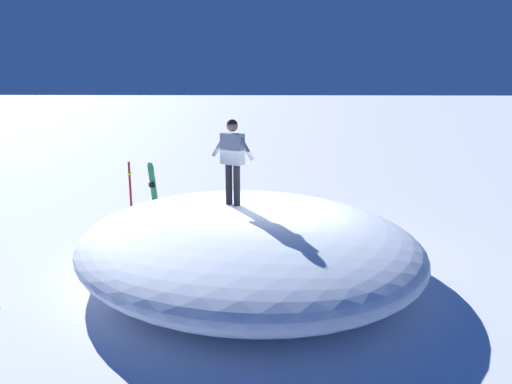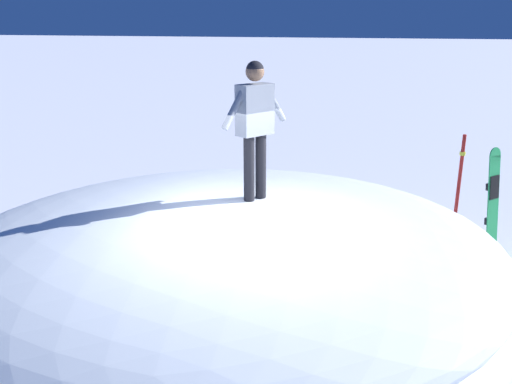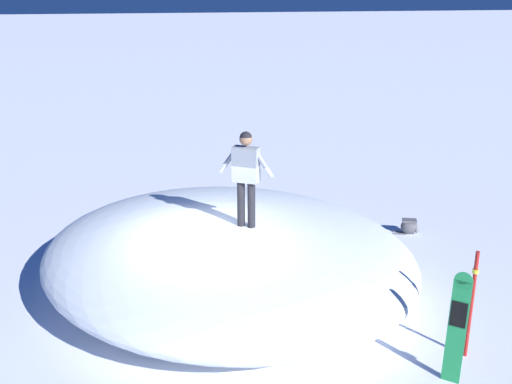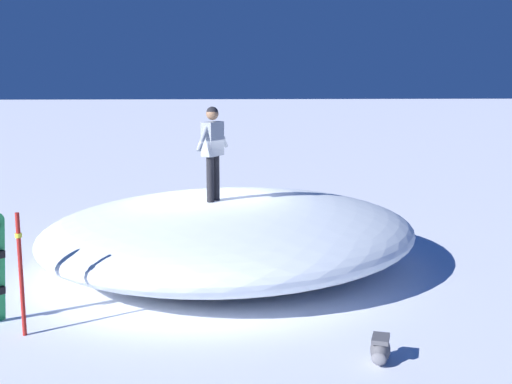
# 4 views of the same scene
# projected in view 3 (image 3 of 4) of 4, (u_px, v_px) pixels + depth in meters

# --- Properties ---
(ground) EXTENTS (240.00, 240.00, 0.00)m
(ground) POSITION_uv_depth(u_px,v_px,m) (203.00, 301.00, 11.31)
(ground) COLOR white
(snow_mound) EXTENTS (9.72, 9.45, 1.36)m
(snow_mound) POSITION_uv_depth(u_px,v_px,m) (227.00, 254.00, 11.66)
(snow_mound) COLOR white
(snow_mound) RESTS_ON ground
(snowboarder_standing) EXTENTS (0.62, 0.93, 1.76)m
(snowboarder_standing) POSITION_uv_depth(u_px,v_px,m) (246.00, 170.00, 10.84)
(snowboarder_standing) COLOR black
(snowboarder_standing) RESTS_ON snow_mound
(snowboard_primary_upright) EXTENTS (0.32, 0.33, 1.70)m
(snowboard_primary_upright) POSITION_uv_depth(u_px,v_px,m) (457.00, 326.00, 8.83)
(snowboard_primary_upright) COLOR #1E8C47
(snowboard_primary_upright) RESTS_ON ground
(backpack_near) EXTENTS (0.38, 0.60, 0.36)m
(backpack_near) POSITION_uv_depth(u_px,v_px,m) (409.00, 226.00, 14.30)
(backpack_near) COLOR #4C4C51
(backpack_near) RESTS_ON ground
(trail_marker_pole) EXTENTS (0.10, 0.10, 1.78)m
(trail_marker_pole) POSITION_uv_depth(u_px,v_px,m) (472.00, 302.00, 9.35)
(trail_marker_pole) COLOR #A51E19
(trail_marker_pole) RESTS_ON ground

